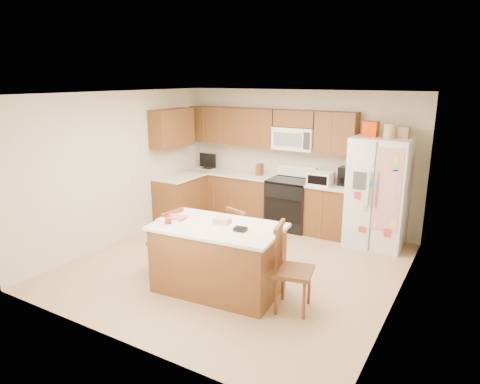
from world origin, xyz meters
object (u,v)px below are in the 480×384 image
Objects in this scene: windsor_chair_left at (167,243)px; windsor_chair_back at (243,241)px; windsor_chair_right at (291,270)px; island at (218,258)px; refrigerator at (378,191)px; stove at (290,203)px.

windsor_chair_back is (0.90, 0.61, -0.00)m from windsor_chair_left.
island is at bearing -177.60° from windsor_chair_right.
island reaches higher than windsor_chair_back.
windsor_chair_back is at bearing 91.43° from island.
island is (-1.38, -2.65, -0.47)m from refrigerator.
stove is at bearing 93.94° from island.
windsor_chair_back is at bearing 147.81° from windsor_chair_right.
stove is 1.63m from refrigerator.
refrigerator is at bearing 48.09° from windsor_chair_left.
windsor_chair_left is 1.00× the size of windsor_chair_back.
windsor_chair_left reaches higher than windsor_chair_back.
windsor_chair_left is 1.93m from windsor_chair_right.
windsor_chair_right is at bearing -32.19° from windsor_chair_back.
windsor_chair_right is at bearing -98.14° from refrigerator.
windsor_chair_left is (-0.73, -2.63, -0.03)m from stove.
windsor_chair_left is at bearing -105.53° from stove.
windsor_chair_right reaches higher than windsor_chair_back.
windsor_chair_right is at bearing -1.22° from windsor_chair_left.
island is 1.61× the size of windsor_chair_right.
refrigerator reaches higher than windsor_chair_left.
refrigerator reaches higher than stove.
windsor_chair_right is at bearing 2.40° from island.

